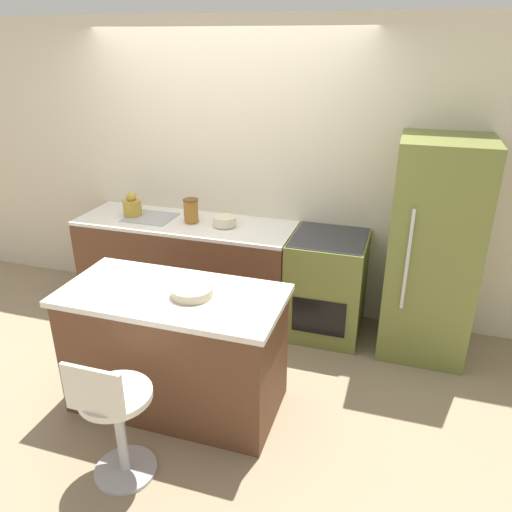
{
  "coord_description": "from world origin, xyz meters",
  "views": [
    {
      "loc": [
        1.6,
        -3.51,
        2.42
      ],
      "look_at": [
        0.58,
        -0.29,
        0.93
      ],
      "focal_mm": 35.0,
      "sensor_mm": 36.0,
      "label": 1
    }
  ],
  "objects": [
    {
      "name": "ground_plane",
      "position": [
        0.0,
        0.0,
        0.0
      ],
      "size": [
        14.0,
        14.0,
        0.0
      ],
      "primitive_type": "plane",
      "color": "#998466"
    },
    {
      "name": "wall_back",
      "position": [
        0.0,
        0.71,
        1.3
      ],
      "size": [
        8.0,
        0.06,
        2.6
      ],
      "color": "beige",
      "rests_on": "ground_plane"
    },
    {
      "name": "back_counter",
      "position": [
        -0.3,
        0.35,
        0.44
      ],
      "size": [
        1.99,
        0.66,
        0.89
      ],
      "color": "brown",
      "rests_on": "ground_plane"
    },
    {
      "name": "kitchen_island",
      "position": [
        0.2,
        -0.93,
        0.44
      ],
      "size": [
        1.48,
        0.73,
        0.89
      ],
      "color": "brown",
      "rests_on": "ground_plane"
    },
    {
      "name": "oven_range",
      "position": [
        1.02,
        0.35,
        0.45
      ],
      "size": [
        0.63,
        0.67,
        0.89
      ],
      "color": "olive",
      "rests_on": "ground_plane"
    },
    {
      "name": "refrigerator",
      "position": [
        1.84,
        0.34,
        0.88
      ],
      "size": [
        0.67,
        0.7,
        1.76
      ],
      "color": "olive",
      "rests_on": "ground_plane"
    },
    {
      "name": "stool_chair",
      "position": [
        0.17,
        -1.64,
        0.43
      ],
      "size": [
        0.42,
        0.42,
        0.88
      ],
      "color": "#B7B7BC",
      "rests_on": "ground_plane"
    },
    {
      "name": "kettle",
      "position": [
        -0.83,
        0.35,
        0.98
      ],
      "size": [
        0.17,
        0.17,
        0.22
      ],
      "color": "#B29333",
      "rests_on": "back_counter"
    },
    {
      "name": "mixing_bowl",
      "position": [
        0.09,
        0.35,
        0.93
      ],
      "size": [
        0.21,
        0.21,
        0.08
      ],
      "color": "beige",
      "rests_on": "back_counter"
    },
    {
      "name": "canister_jar",
      "position": [
        -0.23,
        0.35,
        1.0
      ],
      "size": [
        0.14,
        0.14,
        0.21
      ],
      "color": "#9E6623",
      "rests_on": "back_counter"
    },
    {
      "name": "fruit_bowl",
      "position": [
        0.35,
        -0.92,
        0.92
      ],
      "size": [
        0.27,
        0.27,
        0.06
      ],
      "color": "#C1B28E",
      "rests_on": "kitchen_island"
    }
  ]
}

